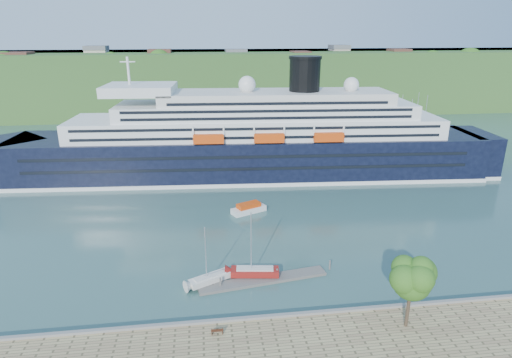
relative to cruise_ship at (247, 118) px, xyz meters
The scene contains 10 objects.
ground 55.73m from the cruise_ship, 95.29° to the right, with size 400.00×400.00×0.00m, color #2B4D4A.
far_hillside 91.30m from the cruise_ship, 93.13° to the left, with size 400.00×50.00×24.00m, color #2F5723.
quay_coping 55.66m from the cruise_ship, 95.27° to the right, with size 220.00×0.50×0.30m, color slate.
cruise_ship is the anchor object (origin of this frame).
park_bench 58.12m from the cruise_ship, 99.74° to the right, with size 1.37×0.56×0.88m, color #452213, non-canonical shape.
promenade_tree 59.00m from the cruise_ship, 78.97° to the right, with size 5.60×5.60×9.28m, color #2D5917, non-canonical shape.
floating_pontoon 47.00m from the cruise_ship, 93.77° to the right, with size 17.62×2.15×0.39m, color slate, non-canonical shape.
sailboat_white_near 46.83m from the cruise_ship, 102.74° to the right, with size 6.26×1.74×8.09m, color silver, non-canonical shape.
sailboat_red 45.06m from the cruise_ship, 95.16° to the right, with size 7.18×2.00×9.28m, color maroon, non-canonical shape.
tender_launch 25.15m from the cruise_ship, 95.97° to the right, with size 6.59×2.26×1.82m, color #D5400C, non-canonical shape.
Camera 1 is at (-5.45, -40.52, 31.90)m, focal length 30.00 mm.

